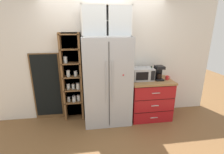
{
  "coord_description": "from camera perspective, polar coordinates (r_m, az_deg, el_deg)",
  "views": [
    {
      "loc": [
        -0.36,
        -3.12,
        1.97
      ],
      "look_at": [
        0.1,
        0.04,
        0.99
      ],
      "focal_mm": 26.08,
      "sensor_mm": 36.0,
      "label": 1
    }
  ],
  "objects": [
    {
      "name": "chalkboard_menu",
      "position": [
        3.77,
        -21.75,
        -3.28
      ],
      "size": [
        0.6,
        0.04,
        1.47
      ],
      "color": "brown",
      "rests_on": "ground"
    },
    {
      "name": "coffee_maker",
      "position": [
        3.63,
        16.06,
        1.48
      ],
      "size": [
        0.17,
        0.2,
        0.31
      ],
      "color": "black",
      "rests_on": "counter_cabinet"
    },
    {
      "name": "counter_cabinet",
      "position": [
        3.76,
        13.08,
        -7.39
      ],
      "size": [
        0.91,
        0.62,
        0.88
      ],
      "color": "#A8161C",
      "rests_on": "ground"
    },
    {
      "name": "mug_red",
      "position": [
        3.72,
        18.75,
        -0.2
      ],
      "size": [
        0.11,
        0.07,
        0.08
      ],
      "color": "red",
      "rests_on": "counter_cabinet"
    },
    {
      "name": "refrigerator",
      "position": [
        3.35,
        -1.69,
        -1.55
      ],
      "size": [
        0.95,
        0.65,
        1.8
      ],
      "color": "#ADAFB5",
      "rests_on": "ground"
    },
    {
      "name": "wall_back_cream",
      "position": [
        3.6,
        -2.41,
        5.94
      ],
      "size": [
        4.93,
        0.1,
        2.55
      ],
      "primitive_type": "cube",
      "color": "silver",
      "rests_on": "ground"
    },
    {
      "name": "pantry_shelf_column",
      "position": [
        3.58,
        -13.73,
        -0.15
      ],
      "size": [
        0.45,
        0.26,
        1.87
      ],
      "color": "brown",
      "rests_on": "ground"
    },
    {
      "name": "bottle_green",
      "position": [
        3.59,
        13.52,
        1.16
      ],
      "size": [
        0.06,
        0.06,
        0.3
      ],
      "color": "#285B33",
      "rests_on": "counter_cabinet"
    },
    {
      "name": "upper_cabinet",
      "position": [
        3.22,
        -1.99,
        18.99
      ],
      "size": [
        0.91,
        0.32,
        0.56
      ],
      "color": "silver",
      "rests_on": "refrigerator"
    },
    {
      "name": "microwave",
      "position": [
        3.54,
        10.64,
        1.09
      ],
      "size": [
        0.44,
        0.33,
        0.26
      ],
      "color": "#ADAFB5",
      "rests_on": "counter_cabinet"
    },
    {
      "name": "ground_plane",
      "position": [
        3.7,
        -1.5,
        -15.06
      ],
      "size": [
        10.63,
        10.63,
        0.0
      ],
      "primitive_type": "plane",
      "color": "brown"
    },
    {
      "name": "mug_navy",
      "position": [
        3.65,
        13.23,
        -0.03
      ],
      "size": [
        0.11,
        0.08,
        0.09
      ],
      "color": "navy",
      "rests_on": "counter_cabinet"
    }
  ]
}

